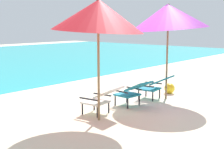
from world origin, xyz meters
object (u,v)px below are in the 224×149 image
object	(u,v)px
beach_umbrella_right	(168,17)
lounge_chair_right	(155,85)
beach_umbrella_left	(98,15)
beach_ball	(169,88)
lounge_chair_center	(133,91)
lounge_chair_left	(102,98)

from	to	relation	value
beach_umbrella_right	lounge_chair_right	bearing A→B (deg)	148.50
beach_umbrella_left	beach_ball	xyz separation A→B (m)	(3.23, 0.19, -2.05)
beach_umbrella_right	beach_ball	distance (m)	2.18
beach_umbrella_right	lounge_chair_center	bearing A→B (deg)	171.67
lounge_chair_left	lounge_chair_right	world-z (taller)	same
lounge_chair_left	lounge_chair_center	size ratio (longest dim) A/B	1.03
lounge_chair_center	beach_umbrella_right	size ratio (longest dim) A/B	0.30
lounge_chair_center	beach_umbrella_right	world-z (taller)	beach_umbrella_right
lounge_chair_left	beach_umbrella_right	bearing A→B (deg)	-6.88
lounge_chair_left	beach_umbrella_right	xyz separation A→B (m)	(2.29, -0.28, 1.82)
beach_umbrella_right	beach_ball	xyz separation A→B (m)	(0.63, 0.26, -2.07)
lounge_chair_left	beach_ball	distance (m)	2.93
lounge_chair_left	beach_ball	xyz separation A→B (m)	(2.92, -0.02, -0.25)
lounge_chair_left	lounge_chair_right	bearing A→B (deg)	-2.94
lounge_chair_right	beach_umbrella_left	bearing A→B (deg)	-177.49
lounge_chair_right	beach_umbrella_right	bearing A→B (deg)	-31.50
lounge_chair_center	lounge_chair_right	world-z (taller)	same
beach_umbrella_right	beach_umbrella_left	bearing A→B (deg)	178.43
lounge_chair_center	lounge_chair_right	bearing A→B (deg)	-0.76
lounge_chair_right	beach_umbrella_left	xyz separation A→B (m)	(-2.32, -0.10, 1.80)
lounge_chair_right	lounge_chair_left	bearing A→B (deg)	177.06
lounge_chair_center	beach_ball	world-z (taller)	lounge_chair_center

